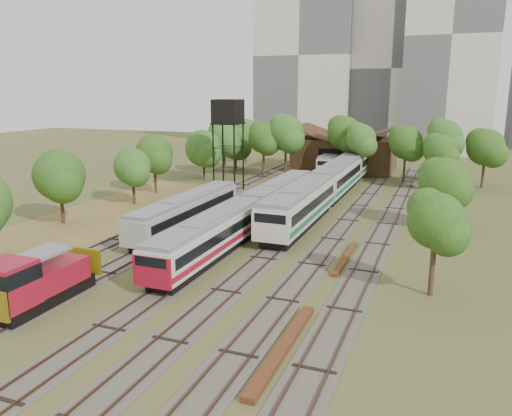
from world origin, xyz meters
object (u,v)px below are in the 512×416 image
at_px(railcar_green_set, 337,178).
at_px(water_tower, 228,114).
at_px(railcar_red_set, 250,213).
at_px(shunter_locomotive, 31,283).

height_order(railcar_green_set, water_tower, water_tower).
xyz_separation_m(railcar_red_set, railcar_green_set, (4.00, 20.29, 0.34)).
xyz_separation_m(railcar_red_set, shunter_locomotive, (-6.00, -21.22, -0.08)).
bearing_deg(railcar_red_set, water_tower, 120.12).
relative_size(shunter_locomotive, water_tower, 0.67).
bearing_deg(railcar_green_set, railcar_red_set, -101.15).
distance_m(railcar_red_set, shunter_locomotive, 22.05).
height_order(railcar_red_set, shunter_locomotive, shunter_locomotive).
distance_m(railcar_red_set, water_tower, 21.80).
height_order(railcar_red_set, railcar_green_set, railcar_green_set).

